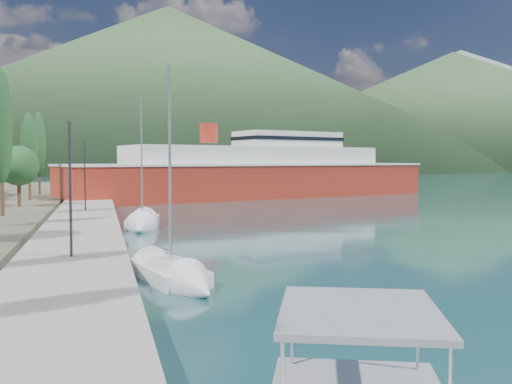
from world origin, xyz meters
name	(u,v)px	position (x,y,z in m)	size (l,w,h in m)	color
ground	(135,183)	(0.00, 120.00, 0.00)	(1400.00, 1400.00, 0.00)	#194246
quay	(81,230)	(-9.00, 26.00, 0.40)	(5.00, 88.00, 0.80)	gray
hills_far	(234,96)	(138.59, 618.73, 77.39)	(1480.00, 900.00, 180.00)	slate
hills_near	(256,97)	(98.04, 372.50, 49.18)	(1010.00, 520.00, 115.00)	#375631
lamp_posts	(72,183)	(-9.00, 13.89, 4.08)	(0.15, 46.16, 6.06)	#2D2D33
sailboat_near	(182,280)	(-4.55, 8.65, 0.27)	(3.62, 7.18, 9.91)	silver
sailboat_mid	(141,225)	(-4.83, 28.71, 0.31)	(3.31, 7.64, 10.88)	silver
ferry	(257,174)	(13.32, 62.19, 3.20)	(53.98, 25.87, 10.52)	#A6291A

